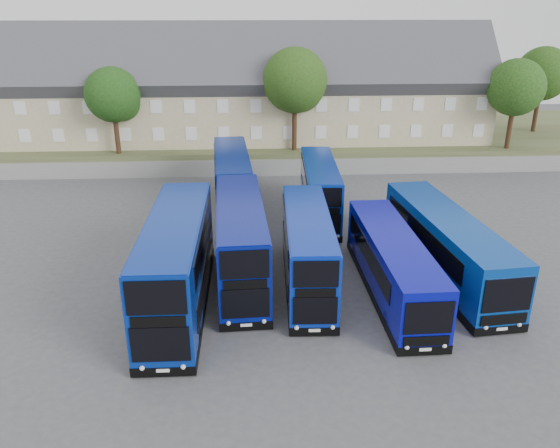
{
  "coord_description": "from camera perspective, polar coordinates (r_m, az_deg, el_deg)",
  "views": [
    {
      "loc": [
        -1.98,
        -24.0,
        14.64
      ],
      "look_at": [
        -0.33,
        6.64,
        2.2
      ],
      "focal_mm": 35.0,
      "sensor_mm": 36.0,
      "label": 1
    }
  ],
  "objects": [
    {
      "name": "earth_bank",
      "position": [
        59.61,
        -1.1,
        8.83
      ],
      "size": [
        80.0,
        20.0,
        2.0
      ],
      "primitive_type": "cube",
      "color": "#484E2C",
      "rests_on": "ground"
    },
    {
      "name": "dd_rear_left",
      "position": [
        41.29,
        -5.01,
        4.36
      ],
      "size": [
        3.22,
        11.1,
        4.36
      ],
      "rotation": [
        0.0,
        0.0,
        0.07
      ],
      "color": "navy",
      "rests_on": "ground"
    },
    {
      "name": "tree_far",
      "position": [
        64.05,
        25.81,
        13.77
      ],
      "size": [
        5.44,
        5.44,
        8.67
      ],
      "color": "#382314",
      "rests_on": "earth_bank"
    },
    {
      "name": "terrace_row",
      "position": [
        54.6,
        -4.22,
        13.54
      ],
      "size": [
        48.0,
        10.4,
        11.2
      ],
      "color": "tan",
      "rests_on": "earth_bank"
    },
    {
      "name": "ground",
      "position": [
        28.18,
        1.42,
        -9.24
      ],
      "size": [
        120.0,
        120.0,
        0.0
      ],
      "primitive_type": "plane",
      "color": "#48484E",
      "rests_on": "ground"
    },
    {
      "name": "dd_front_right",
      "position": [
        29.85,
        2.88,
        -2.93
      ],
      "size": [
        2.71,
        10.53,
        4.15
      ],
      "rotation": [
        0.0,
        0.0,
        -0.03
      ],
      "color": "#0926A7",
      "rests_on": "ground"
    },
    {
      "name": "coach_east_a",
      "position": [
        29.87,
        11.64,
        -4.33
      ],
      "size": [
        2.75,
        11.93,
        3.25
      ],
      "rotation": [
        0.0,
        0.0,
        0.02
      ],
      "color": "#080CA4",
      "rests_on": "ground"
    },
    {
      "name": "dd_rear_right",
      "position": [
        39.81,
        4.16,
        3.44
      ],
      "size": [
        2.74,
        10.18,
        4.01
      ],
      "rotation": [
        0.0,
        0.0,
        -0.04
      ],
      "color": "#082B9F",
      "rests_on": "ground"
    },
    {
      "name": "coach_east_b",
      "position": [
        32.57,
        16.95,
        -2.26
      ],
      "size": [
        4.02,
        13.26,
        3.57
      ],
      "rotation": [
        0.0,
        0.0,
        0.1
      ],
      "color": "#083795",
      "rests_on": "ground"
    },
    {
      "name": "tree_east",
      "position": [
        55.18,
        23.5,
        12.76
      ],
      "size": [
        5.12,
        5.12,
        8.16
      ],
      "color": "#382314",
      "rests_on": "earth_bank"
    },
    {
      "name": "dd_front_left",
      "position": [
        28.14,
        -10.69,
        -4.23
      ],
      "size": [
        2.79,
        12.05,
        4.79
      ],
      "rotation": [
        0.0,
        0.0,
        -0.0
      ],
      "color": "navy",
      "rests_on": "ground"
    },
    {
      "name": "dd_front_mid",
      "position": [
        30.57,
        -4.11,
        -2.01
      ],
      "size": [
        3.14,
        11.36,
        4.47
      ],
      "rotation": [
        0.0,
        0.0,
        0.05
      ],
      "color": "navy",
      "rests_on": "ground"
    },
    {
      "name": "tree_mid",
      "position": [
        50.2,
        1.73,
        14.53
      ],
      "size": [
        5.76,
        5.76,
        9.18
      ],
      "color": "#382314",
      "rests_on": "earth_bank"
    },
    {
      "name": "retaining_wall",
      "position": [
        50.01,
        -0.68,
        5.94
      ],
      "size": [
        70.0,
        0.4,
        1.5
      ],
      "primitive_type": "cube",
      "color": "slate",
      "rests_on": "ground"
    },
    {
      "name": "tree_west",
      "position": [
        51.08,
        -16.89,
        12.6
      ],
      "size": [
        4.8,
        4.8,
        7.65
      ],
      "color": "#382314",
      "rests_on": "earth_bank"
    }
  ]
}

